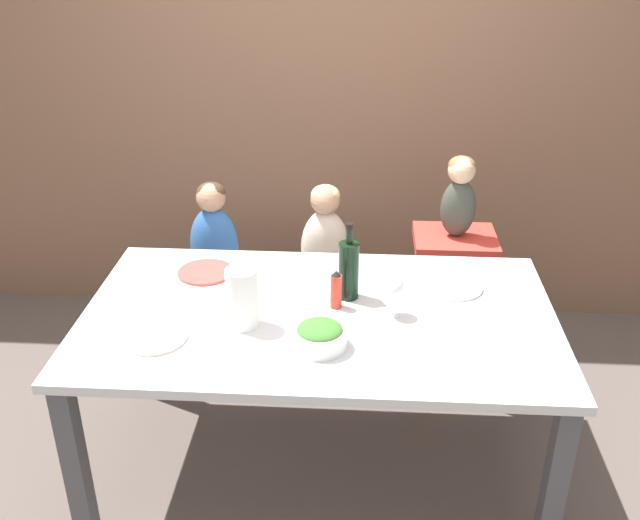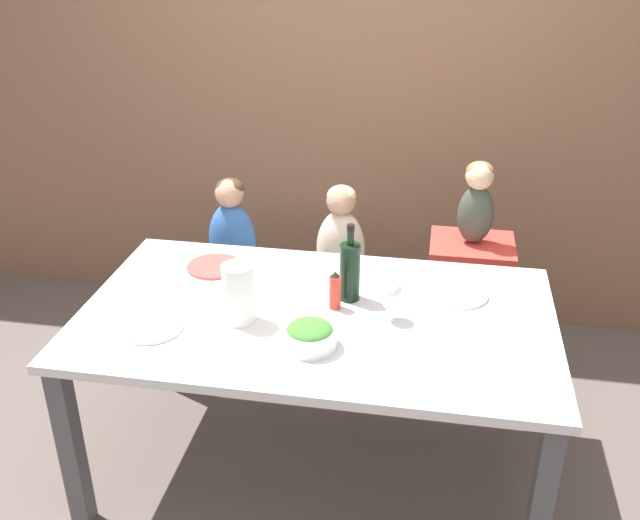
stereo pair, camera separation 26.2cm
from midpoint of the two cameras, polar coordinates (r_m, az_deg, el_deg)
The scene contains 17 objects.
ground_plane at distance 3.09m, azimuth 2.27°, elevation -16.14°, with size 14.00×14.00×0.00m, color #564C47.
wall_back at distance 3.70m, azimuth 5.70°, elevation 14.87°, with size 10.00×0.06×2.70m.
dining_table at distance 2.69m, azimuth 2.52°, elevation -5.85°, with size 1.75×1.01×0.74m.
chair_far_left at distance 3.52m, azimuth -4.69°, elevation -2.42°, with size 0.44×0.37×0.46m.
chair_far_center at distance 3.44m, azimuth 3.78°, elevation -3.16°, with size 0.44×0.37×0.46m.
chair_right_highchair at distance 3.35m, azimuth 14.06°, elevation -1.21°, with size 0.37×0.32×0.74m.
person_child_left at distance 3.38m, azimuth -4.89°, elevation 2.36°, with size 0.23×0.16×0.50m.
person_child_center at distance 3.29m, azimuth 3.95°, elevation 1.71°, with size 0.23×0.16×0.50m.
person_baby_right at distance 3.20m, azimuth 14.78°, elevation 4.66°, with size 0.16×0.13×0.38m.
wine_bottle at distance 2.68m, azimuth 5.20°, elevation -0.89°, with size 0.08×0.08×0.31m.
paper_towel_roll at distance 2.54m, azimuth -3.61°, elevation -2.78°, with size 0.11×0.11×0.22m.
wine_glass_near at distance 2.58m, azimuth 8.61°, elevation -2.58°, with size 0.08×0.08×0.16m.
salad_bowl_large at distance 2.42m, azimuth 2.29°, elevation -6.13°, with size 0.18×0.18×0.09m.
dinner_plate_front_left at distance 2.58m, azimuth -10.52°, elevation -5.40°, with size 0.23×0.23×0.01m.
dinner_plate_back_left at distance 2.97m, azimuth -5.97°, elevation -0.58°, with size 0.23×0.23×0.01m.
dinner_plate_back_right at distance 2.83m, azimuth 13.65°, elevation -2.75°, with size 0.23×0.23×0.01m.
condiment_bottle_hot_sauce at distance 2.64m, azimuth 4.06°, elevation -2.53°, with size 0.04×0.04×0.15m.
Camera 2 is at (0.41, -2.23, 2.10)m, focal length 40.00 mm.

